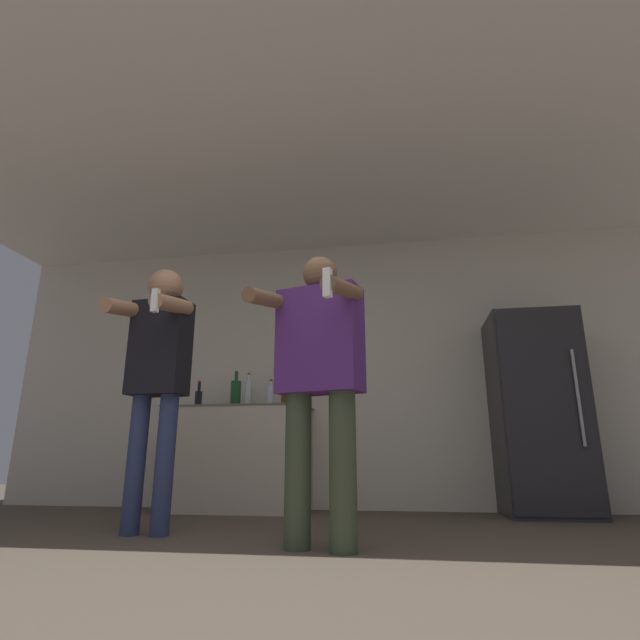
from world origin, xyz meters
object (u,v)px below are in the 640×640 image
at_px(person_woman_foreground, 319,370).
at_px(bottle_dark_rum, 236,393).
at_px(bottle_brown_liquor, 248,393).
at_px(bottle_red_label, 285,394).
at_px(bottle_amber_bourbon, 198,398).
at_px(bottle_green_wine, 271,396).
at_px(person_man_side, 158,363).
at_px(refrigerator, 538,412).

bearing_deg(person_woman_foreground, bottle_dark_rum, 120.59).
height_order(bottle_brown_liquor, bottle_dark_rum, bottle_dark_rum).
height_order(bottle_brown_liquor, person_woman_foreground, person_woman_foreground).
xyz_separation_m(bottle_red_label, bottle_amber_bourbon, (-0.83, -0.00, -0.02)).
xyz_separation_m(bottle_brown_liquor, bottle_dark_rum, (-0.12, 0.00, 0.00)).
bearing_deg(bottle_brown_liquor, bottle_dark_rum, 180.00).
distance_m(bottle_green_wine, person_man_side, 1.51).
distance_m(bottle_dark_rum, person_woman_foreground, 2.12).
bearing_deg(person_man_side, bottle_brown_liquor, 84.20).
distance_m(refrigerator, bottle_amber_bourbon, 2.97).
bearing_deg(person_woman_foreground, person_man_side, 162.36).
height_order(bottle_dark_rum, person_woman_foreground, person_woman_foreground).
height_order(bottle_amber_bourbon, person_man_side, person_man_side).
bearing_deg(person_man_side, person_woman_foreground, -17.64).
bearing_deg(refrigerator, person_woman_foreground, -130.63).
distance_m(bottle_brown_liquor, person_man_side, 1.48).
relative_size(refrigerator, bottle_green_wine, 6.40).
bearing_deg(person_woman_foreground, bottle_amber_bourbon, 128.23).
xyz_separation_m(bottle_red_label, bottle_green_wine, (-0.14, -0.00, -0.02)).
bearing_deg(refrigerator, bottle_green_wine, 179.03).
bearing_deg(person_woman_foreground, bottle_green_wine, 112.20).
bearing_deg(bottle_green_wine, bottle_brown_liquor, -180.00).
bearing_deg(person_man_side, bottle_red_label, 71.20).
relative_size(refrigerator, bottle_red_label, 5.68).
height_order(bottle_brown_liquor, person_man_side, person_man_side).
height_order(bottle_green_wine, person_woman_foreground, person_woman_foreground).
bearing_deg(bottle_red_label, bottle_green_wine, -180.00).
bearing_deg(bottle_dark_rum, bottle_green_wine, -0.00).
bearing_deg(bottle_green_wine, bottle_red_label, 0.00).
height_order(bottle_red_label, bottle_amber_bourbon, bottle_red_label).
relative_size(bottle_brown_liquor, bottle_red_label, 1.12).
xyz_separation_m(bottle_green_wine, person_woman_foreground, (0.74, -1.82, -0.10)).
bearing_deg(person_man_side, refrigerator, 28.48).
bearing_deg(person_man_side, bottle_dark_rum, 88.80).
bearing_deg(bottle_dark_rum, refrigerator, -0.85).
bearing_deg(bottle_red_label, person_man_side, -108.80).
relative_size(bottle_brown_liquor, bottle_dark_rum, 0.89).
distance_m(bottle_brown_liquor, bottle_green_wine, 0.22).
xyz_separation_m(refrigerator, bottle_amber_bourbon, (-2.96, 0.04, 0.18)).
distance_m(bottle_green_wine, bottle_amber_bourbon, 0.69).
xyz_separation_m(refrigerator, bottle_dark_rum, (-2.60, 0.04, 0.21)).
xyz_separation_m(bottle_brown_liquor, bottle_amber_bourbon, (-0.48, 0.00, -0.04)).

